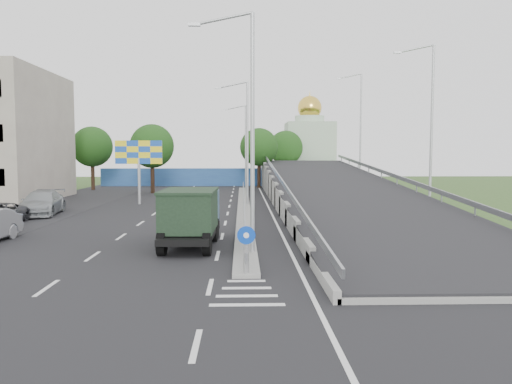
{
  "coord_description": "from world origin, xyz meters",
  "views": [
    {
      "loc": [
        -0.14,
        -15.09,
        4.4
      ],
      "look_at": [
        0.65,
        13.23,
        2.2
      ],
      "focal_mm": 35.0,
      "sensor_mm": 36.0,
      "label": 1
    }
  ],
  "objects_px": {
    "sign_bollard": "(246,250)",
    "church": "(309,147)",
    "dump_truck": "(191,214)",
    "parked_car_d": "(42,203)",
    "lamp_post_far": "(244,142)",
    "billboard": "(139,156)",
    "lamp_post_near": "(248,120)",
    "lamp_post_mid": "(245,136)"
  },
  "relations": [
    {
      "from": "lamp_post_far",
      "to": "parked_car_d",
      "type": "height_order",
      "value": "lamp_post_far"
    },
    {
      "from": "dump_truck",
      "to": "church",
      "type": "bearing_deg",
      "value": 77.85
    },
    {
      "from": "lamp_post_mid",
      "to": "church",
      "type": "relative_size",
      "value": 0.73
    },
    {
      "from": "sign_bollard",
      "to": "lamp_post_near",
      "type": "bearing_deg",
      "value": 88.36
    },
    {
      "from": "sign_bollard",
      "to": "lamp_post_near",
      "type": "xyz_separation_m",
      "value": [
        0.11,
        3.83,
        4.77
      ]
    },
    {
      "from": "parked_car_d",
      "to": "lamp_post_far",
      "type": "bearing_deg",
      "value": 52.26
    },
    {
      "from": "church",
      "to": "dump_truck",
      "type": "relative_size",
      "value": 2.2
    },
    {
      "from": "lamp_post_far",
      "to": "church",
      "type": "height_order",
      "value": "church"
    },
    {
      "from": "lamp_post_near",
      "to": "lamp_post_mid",
      "type": "xyz_separation_m",
      "value": [
        0.0,
        20.0,
        0.0
      ]
    },
    {
      "from": "lamp_post_mid",
      "to": "church",
      "type": "xyz_separation_m",
      "value": [
        9.89,
        34.0,
        -0.5
      ]
    },
    {
      "from": "lamp_post_near",
      "to": "church",
      "type": "xyz_separation_m",
      "value": [
        9.89,
        54.0,
        -0.5
      ]
    },
    {
      "from": "lamp_post_near",
      "to": "lamp_post_mid",
      "type": "bearing_deg",
      "value": 90.0
    },
    {
      "from": "lamp_post_near",
      "to": "parked_car_d",
      "type": "relative_size",
      "value": 1.7
    },
    {
      "from": "sign_bollard",
      "to": "billboard",
      "type": "height_order",
      "value": "billboard"
    },
    {
      "from": "lamp_post_mid",
      "to": "church",
      "type": "bearing_deg",
      "value": 73.78
    },
    {
      "from": "sign_bollard",
      "to": "dump_truck",
      "type": "distance_m",
      "value": 6.88
    },
    {
      "from": "lamp_post_near",
      "to": "lamp_post_far",
      "type": "distance_m",
      "value": 40.0
    },
    {
      "from": "dump_truck",
      "to": "billboard",
      "type": "bearing_deg",
      "value": 109.89
    },
    {
      "from": "sign_bollard",
      "to": "church",
      "type": "relative_size",
      "value": 0.12
    },
    {
      "from": "church",
      "to": "sign_bollard",
      "type": "bearing_deg",
      "value": -99.81
    },
    {
      "from": "lamp_post_far",
      "to": "church",
      "type": "bearing_deg",
      "value": 54.76
    },
    {
      "from": "church",
      "to": "parked_car_d",
      "type": "xyz_separation_m",
      "value": [
        -24.45,
        -39.3,
        -4.45
      ]
    },
    {
      "from": "sign_bollard",
      "to": "parked_car_d",
      "type": "relative_size",
      "value": 0.28
    },
    {
      "from": "lamp_post_near",
      "to": "billboard",
      "type": "height_order",
      "value": "lamp_post_near"
    },
    {
      "from": "parked_car_d",
      "to": "billboard",
      "type": "bearing_deg",
      "value": 45.45
    },
    {
      "from": "lamp_post_mid",
      "to": "billboard",
      "type": "distance_m",
      "value": 9.47
    },
    {
      "from": "sign_bollard",
      "to": "lamp_post_far",
      "type": "xyz_separation_m",
      "value": [
        0.11,
        43.83,
        4.77
      ]
    },
    {
      "from": "lamp_post_near",
      "to": "dump_truck",
      "type": "relative_size",
      "value": 1.61
    },
    {
      "from": "billboard",
      "to": "dump_truck",
      "type": "bearing_deg",
      "value": -71.67
    },
    {
      "from": "dump_truck",
      "to": "parked_car_d",
      "type": "bearing_deg",
      "value": 135.96
    },
    {
      "from": "lamp_post_far",
      "to": "church",
      "type": "relative_size",
      "value": 0.73
    },
    {
      "from": "lamp_post_near",
      "to": "church",
      "type": "bearing_deg",
      "value": 79.62
    },
    {
      "from": "parked_car_d",
      "to": "sign_bollard",
      "type": "bearing_deg",
      "value": -59.87
    },
    {
      "from": "lamp_post_mid",
      "to": "dump_truck",
      "type": "height_order",
      "value": "lamp_post_mid"
    },
    {
      "from": "lamp_post_near",
      "to": "lamp_post_far",
      "type": "xyz_separation_m",
      "value": [
        0.0,
        40.0,
        0.0
      ]
    },
    {
      "from": "lamp_post_far",
      "to": "dump_truck",
      "type": "xyz_separation_m",
      "value": [
        -2.66,
        -37.45,
        -4.29
      ]
    },
    {
      "from": "sign_bollard",
      "to": "lamp_post_mid",
      "type": "relative_size",
      "value": 0.17
    },
    {
      "from": "billboard",
      "to": "sign_bollard",
      "type": "bearing_deg",
      "value": -70.79
    },
    {
      "from": "lamp_post_far",
      "to": "billboard",
      "type": "distance_m",
      "value": 20.24
    },
    {
      "from": "lamp_post_far",
      "to": "sign_bollard",
      "type": "bearing_deg",
      "value": -90.14
    },
    {
      "from": "lamp_post_mid",
      "to": "lamp_post_far",
      "type": "height_order",
      "value": "same"
    },
    {
      "from": "lamp_post_mid",
      "to": "billboard",
      "type": "relative_size",
      "value": 1.83
    }
  ]
}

